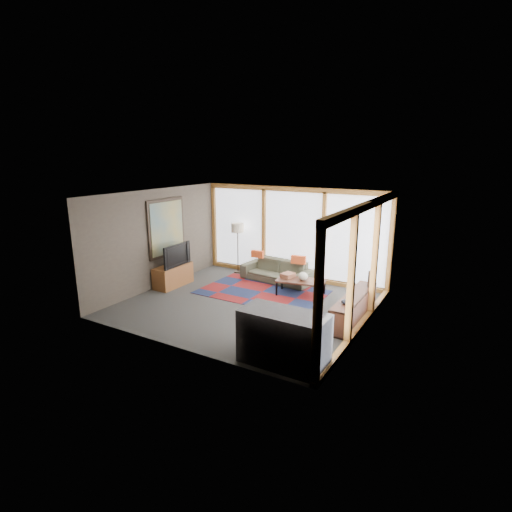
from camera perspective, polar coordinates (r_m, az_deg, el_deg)
The scene contains 17 objects.
ground at distance 9.54m, azimuth -1.22°, elevation -6.93°, with size 5.50×5.50×0.00m, color #32322F.
room_envelope at distance 9.33m, azimuth 3.13°, elevation 2.45°, with size 5.52×5.02×2.62m.
rug at distance 10.34m, azimuth 0.88°, elevation -5.15°, with size 3.11×2.00×0.01m, color maroon.
sofa at distance 11.16m, azimuth 3.01°, elevation -2.14°, with size 2.02×0.79×0.59m, color #3F4030.
pillow_left at distance 11.38m, azimuth 0.21°, elevation 0.28°, with size 0.37×0.11×0.20m, color #CA481D.
pillow_right at distance 10.80m, azimuth 6.08°, elevation -0.53°, with size 0.40×0.12×0.22m, color #CA481D.
floor_lamp at distance 11.89m, azimuth -2.61°, elevation 1.15°, with size 0.38×0.38×1.49m, color black, non-canonical shape.
coffee_table at distance 10.15m, azimuth 6.41°, elevation -4.49°, with size 1.20×0.60×0.40m, color #351D12, non-canonical shape.
book_stack at distance 10.25m, azimuth 4.56°, elevation -2.75°, with size 0.26×0.33×0.11m, color brown.
vase at distance 10.04m, azimuth 6.75°, elevation -2.89°, with size 0.24×0.24×0.21m, color beige.
bookshelf at distance 8.88m, azimuth 13.82°, elevation -7.14°, with size 0.40×2.18×0.55m, color #351D12, non-canonical shape.
bowl_a at distance 8.25m, azimuth 12.71°, elevation -6.38°, with size 0.19×0.19×0.10m, color black.
bowl_b at distance 8.60m, azimuth 13.30°, elevation -5.61°, with size 0.15×0.15×0.08m, color black.
shelf_picture at distance 9.43m, azimuth 16.17°, elevation -3.03°, with size 0.04×0.29×0.38m, color black.
tv_console at distance 10.99m, azimuth -11.75°, elevation -2.75°, with size 0.47×1.14×0.57m, color brown.
television at distance 10.80m, azimuth -11.62°, elevation 0.16°, with size 1.04×0.14×0.60m, color black.
bar_counter at distance 6.85m, azimuth 3.98°, elevation -11.66°, with size 1.48×0.69×0.94m, color black.
Camera 1 is at (4.63, -7.58, 3.48)m, focal length 28.00 mm.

